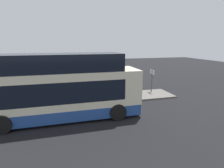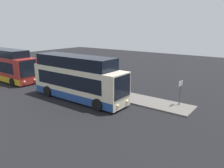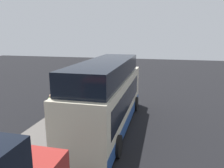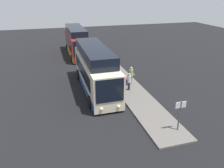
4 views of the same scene
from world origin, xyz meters
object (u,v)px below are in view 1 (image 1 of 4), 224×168
object	(u,v)px
bus_lead	(59,91)
passenger_boarding	(60,88)
passenger_waiting	(78,90)
suitcase	(64,97)
sign_post	(152,77)

from	to	relation	value
bus_lead	passenger_boarding	distance (m)	3.77
passenger_waiting	suitcase	world-z (taller)	passenger_waiting
bus_lead	passenger_waiting	bearing A→B (deg)	64.62
passenger_boarding	suitcase	xyz separation A→B (m)	(0.29, -0.50, -0.62)
suitcase	bus_lead	bearing A→B (deg)	-94.21
bus_lead	suitcase	xyz separation A→B (m)	(0.23, 3.19, -1.38)
passenger_boarding	sign_post	distance (m)	8.57
passenger_waiting	suitcase	distance (m)	1.32
passenger_waiting	passenger_boarding	bearing A→B (deg)	25.74
passenger_boarding	suitcase	world-z (taller)	passenger_boarding
passenger_boarding	suitcase	distance (m)	0.84
passenger_boarding	sign_post	size ratio (longest dim) A/B	0.81
suitcase	passenger_waiting	bearing A→B (deg)	-13.06
bus_lead	passenger_waiting	size ratio (longest dim) A/B	6.01
bus_lead	sign_post	distance (m)	9.35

